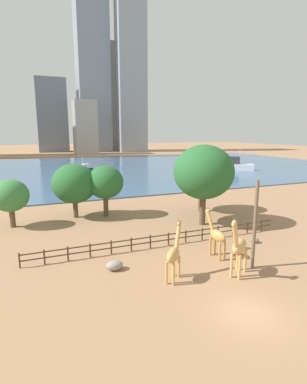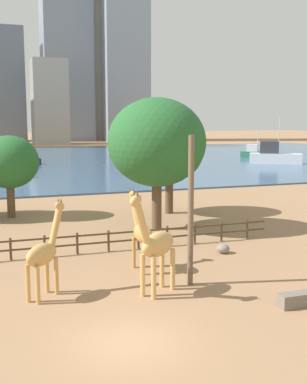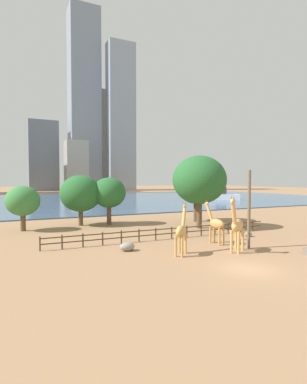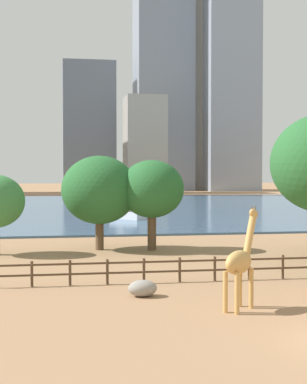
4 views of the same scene
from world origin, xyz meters
name	(u,v)px [view 4 (image 4 of 4)]	position (x,y,z in m)	size (l,w,h in m)	color
ground_plane	(114,206)	(0.00, 80.00, 0.00)	(400.00, 400.00, 0.00)	#9E7551
harbor_water	(116,207)	(0.00, 77.00, 0.10)	(180.00, 86.00, 0.20)	#3D6084
giraffe_tall	(240,261)	(-2.28, 5.53, 2.03)	(2.30, 2.34, 4.35)	tan
boulder_near_fence	(143,288)	(-5.94, 8.79, 0.39)	(1.35, 1.03, 0.77)	gray
enclosure_fence	(238,266)	(-0.29, 12.00, 0.76)	(26.12, 0.14, 1.30)	#4C3826
tree_left_large	(152,189)	(-2.86, 24.61, 4.50)	(4.75, 4.75, 6.67)	brown
tree_left_small	(99,190)	(-6.65, 25.51, 4.44)	(5.64, 5.64, 6.99)	brown
boat_tug	(128,213)	(-1.30, 50.95, 0.87)	(4.11, 4.49, 1.98)	silver
boat_barge	(132,204)	(1.58, 68.86, 0.98)	(5.41, 4.12, 4.64)	navy
skyline_block_central	(232,48)	(43.31, 153.78, 43.25)	(15.81, 9.53, 86.49)	#939EAD
skyline_tower_glass	(163,20)	(23.95, 163.97, 53.36)	(17.33, 14.74, 106.72)	gray
skyline_block_left	(145,145)	(14.79, 142.45, 13.24)	(10.86, 11.76, 26.47)	#ADA89E
skyline_block_right	(192,95)	(33.97, 167.15, 30.54)	(12.30, 12.30, 61.09)	#ADA89E
skyline_tower_short	(89,127)	(0.97, 168.04, 20.04)	(16.28, 11.18, 40.07)	slate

